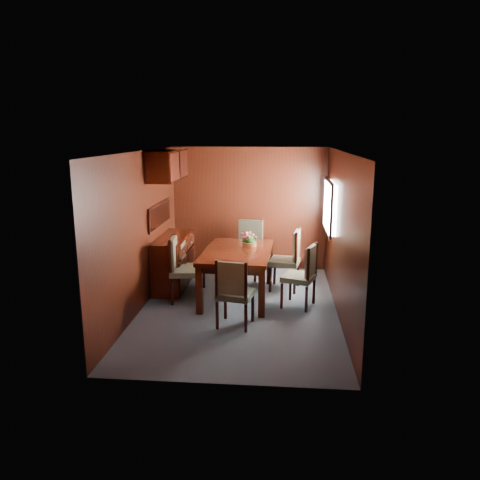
# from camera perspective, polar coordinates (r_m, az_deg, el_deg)

# --- Properties ---
(ground) EXTENTS (4.50, 4.50, 0.00)m
(ground) POSITION_cam_1_polar(r_m,az_deg,el_deg) (7.34, -0.12, -8.32)
(ground) COLOR #3F4B56
(ground) RESTS_ON ground
(room_shell) EXTENTS (3.06, 4.52, 2.41)m
(room_shell) POSITION_cam_1_polar(r_m,az_deg,el_deg) (7.26, -0.71, 4.76)
(room_shell) COLOR black
(room_shell) RESTS_ON ground
(sideboard) EXTENTS (0.48, 1.40, 0.90)m
(sideboard) POSITION_cam_1_polar(r_m,az_deg,el_deg) (8.34, -8.09, -2.58)
(sideboard) COLOR #330E06
(sideboard) RESTS_ON ground
(dining_table) EXTENTS (1.15, 1.76, 0.81)m
(dining_table) POSITION_cam_1_polar(r_m,az_deg,el_deg) (7.60, -0.29, -2.08)
(dining_table) COLOR #330E06
(dining_table) RESTS_ON ground
(chair_left_near) EXTENTS (0.53, 0.55, 1.06)m
(chair_left_near) POSITION_cam_1_polar(r_m,az_deg,el_deg) (7.56, -7.20, -3.09)
(chair_left_near) COLOR black
(chair_left_near) RESTS_ON ground
(chair_left_far) EXTENTS (0.41, 0.43, 0.88)m
(chair_left_far) POSITION_cam_1_polar(r_m,az_deg,el_deg) (8.02, -6.33, -2.88)
(chair_left_far) COLOR black
(chair_left_far) RESTS_ON ground
(chair_right_near) EXTENTS (0.59, 0.60, 1.01)m
(chair_right_near) POSITION_cam_1_polar(r_m,az_deg,el_deg) (7.30, 7.74, -3.94)
(chair_right_near) COLOR black
(chair_right_near) RESTS_ON ground
(chair_right_far) EXTENTS (0.56, 0.57, 1.06)m
(chair_right_far) POSITION_cam_1_polar(r_m,az_deg,el_deg) (8.07, 6.05, -2.00)
(chair_right_far) COLOR black
(chair_right_far) RESTS_ON ground
(chair_head) EXTENTS (0.54, 0.53, 1.00)m
(chair_head) POSITION_cam_1_polar(r_m,az_deg,el_deg) (6.48, -0.77, -6.09)
(chair_head) COLOR black
(chair_head) RESTS_ON ground
(chair_foot) EXTENTS (0.62, 0.61, 1.09)m
(chair_foot) POSITION_cam_1_polar(r_m,az_deg,el_deg) (8.80, 1.08, -0.60)
(chair_foot) COLOR black
(chair_foot) RESTS_ON ground
(flower_centerpiece) EXTENTS (0.26, 0.26, 0.26)m
(flower_centerpiece) POSITION_cam_1_polar(r_m,az_deg,el_deg) (7.81, 1.14, 0.11)
(flower_centerpiece) COLOR #A65C32
(flower_centerpiece) RESTS_ON dining_table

